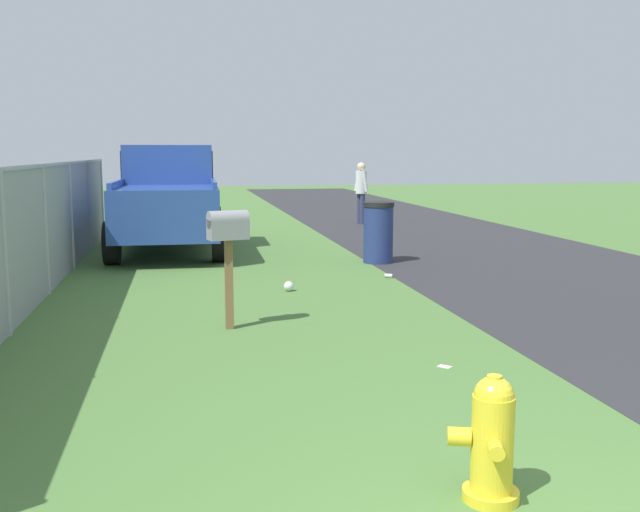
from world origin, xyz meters
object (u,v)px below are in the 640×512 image
at_px(fire_hydrant, 491,440).
at_px(mailbox, 228,236).
at_px(trash_bin, 378,232).
at_px(pedestrian, 361,188).
at_px(pickup_truck, 169,195).

distance_m(fire_hydrant, mailbox, 4.53).
xyz_separation_m(mailbox, trash_bin, (4.41, -2.90, -0.50)).
bearing_deg(trash_bin, mailbox, 146.68).
bearing_deg(fire_hydrant, mailbox, -57.13).
bearing_deg(pedestrian, trash_bin, -119.33).
height_order(mailbox, trash_bin, mailbox).
distance_m(mailbox, trash_bin, 5.30).
distance_m(fire_hydrant, trash_bin, 8.89).
height_order(mailbox, pickup_truck, pickup_truck).
height_order(fire_hydrant, pedestrian, pedestrian).
distance_m(fire_hydrant, pedestrian, 15.97).
relative_size(fire_hydrant, pickup_truck, 0.15).
height_order(fire_hydrant, mailbox, mailbox).
bearing_deg(trash_bin, fire_hydrant, 168.98).
bearing_deg(pedestrian, mailbox, -128.73).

